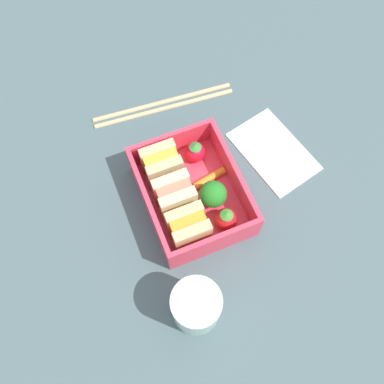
{
  "coord_description": "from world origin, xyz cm",
  "views": [
    {
      "loc": [
        -20.98,
        8.55,
        54.42
      ],
      "look_at": [
        0.0,
        0.0,
        2.7
      ],
      "focal_mm": 40.0,
      "sensor_mm": 36.0,
      "label": 1
    }
  ],
  "objects_px": {
    "sandwich_center": "(162,165)",
    "carrot_stick_far_left": "(210,178)",
    "drinking_glass": "(196,307)",
    "chopstick_pair": "(163,104)",
    "strawberry_left": "(226,219)",
    "strawberry_far_left": "(195,152)",
    "sandwich_left": "(188,227)",
    "broccoli_floret": "(213,194)",
    "folded_napkin": "(274,151)",
    "sandwich_center_left": "(175,195)"
  },
  "relations": [
    {
      "from": "carrot_stick_far_left",
      "to": "strawberry_left",
      "type": "bearing_deg",
      "value": 175.25
    },
    {
      "from": "sandwich_left",
      "to": "strawberry_left",
      "type": "bearing_deg",
      "value": -94.62
    },
    {
      "from": "strawberry_left",
      "to": "carrot_stick_far_left",
      "type": "bearing_deg",
      "value": -4.75
    },
    {
      "from": "sandwich_left",
      "to": "strawberry_left",
      "type": "distance_m",
      "value": 0.05
    },
    {
      "from": "drinking_glass",
      "to": "sandwich_left",
      "type": "bearing_deg",
      "value": -16.69
    },
    {
      "from": "drinking_glass",
      "to": "carrot_stick_far_left",
      "type": "bearing_deg",
      "value": -28.46
    },
    {
      "from": "sandwich_center",
      "to": "drinking_glass",
      "type": "distance_m",
      "value": 0.19
    },
    {
      "from": "sandwich_center_left",
      "to": "carrot_stick_far_left",
      "type": "bearing_deg",
      "value": -75.83
    },
    {
      "from": "sandwich_left",
      "to": "broccoli_floret",
      "type": "xyz_separation_m",
      "value": [
        0.03,
        -0.05,
        0.0
      ]
    },
    {
      "from": "sandwich_center",
      "to": "chopstick_pair",
      "type": "bearing_deg",
      "value": -20.62
    },
    {
      "from": "sandwich_center",
      "to": "chopstick_pair",
      "type": "xyz_separation_m",
      "value": [
        0.11,
        -0.04,
        -0.03
      ]
    },
    {
      "from": "broccoli_floret",
      "to": "carrot_stick_far_left",
      "type": "bearing_deg",
      "value": -16.59
    },
    {
      "from": "carrot_stick_far_left",
      "to": "sandwich_center",
      "type": "bearing_deg",
      "value": 59.29
    },
    {
      "from": "broccoli_floret",
      "to": "drinking_glass",
      "type": "relative_size",
      "value": 0.62
    },
    {
      "from": "strawberry_left",
      "to": "folded_napkin",
      "type": "xyz_separation_m",
      "value": [
        0.08,
        -0.11,
        -0.03
      ]
    },
    {
      "from": "sandwich_center",
      "to": "folded_napkin",
      "type": "bearing_deg",
      "value": -97.64
    },
    {
      "from": "sandwich_left",
      "to": "sandwich_center",
      "type": "relative_size",
      "value": 1.0
    },
    {
      "from": "sandwich_center_left",
      "to": "drinking_glass",
      "type": "distance_m",
      "value": 0.14
    },
    {
      "from": "sandwich_center",
      "to": "carrot_stick_far_left",
      "type": "xyz_separation_m",
      "value": [
        -0.03,
        -0.06,
        -0.02
      ]
    },
    {
      "from": "sandwich_center",
      "to": "strawberry_left",
      "type": "height_order",
      "value": "sandwich_center"
    },
    {
      "from": "chopstick_pair",
      "to": "sandwich_center_left",
      "type": "bearing_deg",
      "value": 165.11
    },
    {
      "from": "chopstick_pair",
      "to": "folded_napkin",
      "type": "bearing_deg",
      "value": -138.61
    },
    {
      "from": "strawberry_left",
      "to": "chopstick_pair",
      "type": "relative_size",
      "value": 0.16
    },
    {
      "from": "sandwich_center",
      "to": "sandwich_left",
      "type": "bearing_deg",
      "value": 180.0
    },
    {
      "from": "sandwich_center_left",
      "to": "folded_napkin",
      "type": "relative_size",
      "value": 0.4
    },
    {
      "from": "sandwich_center",
      "to": "drinking_glass",
      "type": "height_order",
      "value": "drinking_glass"
    },
    {
      "from": "carrot_stick_far_left",
      "to": "broccoli_floret",
      "type": "bearing_deg",
      "value": 163.41
    },
    {
      "from": "sandwich_center_left",
      "to": "carrot_stick_far_left",
      "type": "relative_size",
      "value": 1.05
    },
    {
      "from": "sandwich_center",
      "to": "chopstick_pair",
      "type": "height_order",
      "value": "sandwich_center"
    },
    {
      "from": "sandwich_center_left",
      "to": "strawberry_far_left",
      "type": "relative_size",
      "value": 1.47
    },
    {
      "from": "strawberry_left",
      "to": "broccoli_floret",
      "type": "xyz_separation_m",
      "value": [
        0.03,
        0.0,
        0.01
      ]
    },
    {
      "from": "sandwich_left",
      "to": "broccoli_floret",
      "type": "distance_m",
      "value": 0.05
    },
    {
      "from": "sandwich_center_left",
      "to": "folded_napkin",
      "type": "bearing_deg",
      "value": -81.07
    },
    {
      "from": "carrot_stick_far_left",
      "to": "folded_napkin",
      "type": "bearing_deg",
      "value": -83.89
    },
    {
      "from": "sandwich_center_left",
      "to": "strawberry_left",
      "type": "relative_size",
      "value": 1.46
    },
    {
      "from": "sandwich_center_left",
      "to": "strawberry_left",
      "type": "distance_m",
      "value": 0.07
    },
    {
      "from": "strawberry_left",
      "to": "strawberry_far_left",
      "type": "distance_m",
      "value": 0.11
    },
    {
      "from": "broccoli_floret",
      "to": "strawberry_far_left",
      "type": "distance_m",
      "value": 0.07
    },
    {
      "from": "carrot_stick_far_left",
      "to": "chopstick_pair",
      "type": "bearing_deg",
      "value": 5.06
    },
    {
      "from": "sandwich_center",
      "to": "broccoli_floret",
      "type": "distance_m",
      "value": 0.08
    },
    {
      "from": "drinking_glass",
      "to": "folded_napkin",
      "type": "bearing_deg",
      "value": -48.91
    },
    {
      "from": "strawberry_far_left",
      "to": "folded_napkin",
      "type": "bearing_deg",
      "value": -104.51
    },
    {
      "from": "broccoli_floret",
      "to": "folded_napkin",
      "type": "relative_size",
      "value": 0.37
    },
    {
      "from": "broccoli_floret",
      "to": "carrot_stick_far_left",
      "type": "distance_m",
      "value": 0.04
    },
    {
      "from": "folded_napkin",
      "to": "sandwich_center",
      "type": "bearing_deg",
      "value": 82.36
    },
    {
      "from": "sandwich_left",
      "to": "sandwich_center",
      "type": "height_order",
      "value": "same"
    },
    {
      "from": "chopstick_pair",
      "to": "carrot_stick_far_left",
      "type": "bearing_deg",
      "value": -174.94
    },
    {
      "from": "broccoli_floret",
      "to": "chopstick_pair",
      "type": "relative_size",
      "value": 0.21
    },
    {
      "from": "sandwich_center",
      "to": "carrot_stick_far_left",
      "type": "bearing_deg",
      "value": -120.71
    },
    {
      "from": "carrot_stick_far_left",
      "to": "drinking_glass",
      "type": "height_order",
      "value": "drinking_glass"
    }
  ]
}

